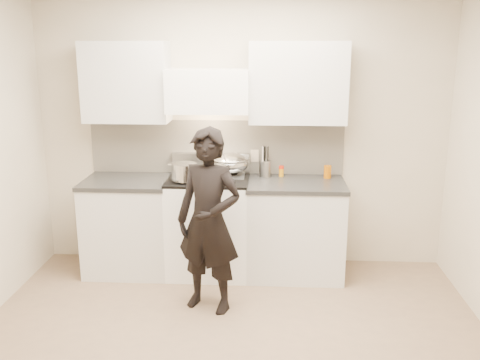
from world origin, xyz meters
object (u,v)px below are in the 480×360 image
object	(u,v)px
wok	(230,163)
stove	(209,225)
counter_right	(295,228)
person	(209,221)
utensil_crock	(265,167)

from	to	relation	value
wok	stove	bearing A→B (deg)	-144.65
stove	counter_right	xyz separation A→B (m)	(0.83, 0.00, -0.01)
stove	wok	xyz separation A→B (m)	(0.20, 0.14, 0.59)
wok	person	bearing A→B (deg)	-97.12
wok	utensil_crock	bearing A→B (deg)	7.29
wok	person	xyz separation A→B (m)	(-0.11, -0.89, -0.29)
counter_right	person	xyz separation A→B (m)	(-0.74, -0.74, 0.31)
wok	person	size ratio (longest dim) A/B	0.30
counter_right	wok	xyz separation A→B (m)	(-0.63, 0.14, 0.60)
counter_right	person	bearing A→B (deg)	-134.87
utensil_crock	person	world-z (taller)	person
counter_right	utensil_crock	xyz separation A→B (m)	(-0.30, 0.18, 0.55)
counter_right	utensil_crock	bearing A→B (deg)	148.06
utensil_crock	person	bearing A→B (deg)	-115.62
stove	wok	size ratio (longest dim) A/B	2.05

